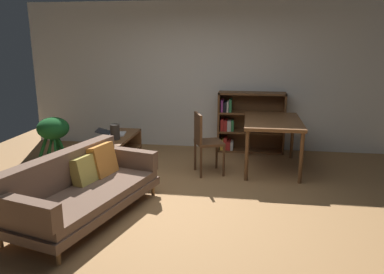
{
  "coord_description": "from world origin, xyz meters",
  "views": [
    {
      "loc": [
        0.83,
        -4.33,
        1.97
      ],
      "look_at": [
        0.09,
        0.54,
        0.72
      ],
      "focal_mm": 35.2,
      "sensor_mm": 36.0,
      "label": 1
    }
  ],
  "objects_px": {
    "bookshelf": "(247,123)",
    "open_laptop": "(112,133)",
    "dining_table": "(273,125)",
    "dining_chair_near": "(205,139)",
    "media_console": "(118,152)",
    "fabric_couch": "(81,187)",
    "potted_floor_plant": "(54,137)",
    "desk_speaker": "(115,132)"
  },
  "relations": [
    {
      "from": "dining_table",
      "to": "bookshelf",
      "type": "relative_size",
      "value": 1.1
    },
    {
      "from": "media_console",
      "to": "open_laptop",
      "type": "xyz_separation_m",
      "value": [
        -0.1,
        0.08,
        0.29
      ]
    },
    {
      "from": "bookshelf",
      "to": "fabric_couch",
      "type": "bearing_deg",
      "value": -121.47
    },
    {
      "from": "fabric_couch",
      "to": "dining_chair_near",
      "type": "xyz_separation_m",
      "value": [
        1.24,
        1.64,
        0.19
      ]
    },
    {
      "from": "open_laptop",
      "to": "dining_table",
      "type": "height_order",
      "value": "dining_table"
    },
    {
      "from": "media_console",
      "to": "dining_chair_near",
      "type": "bearing_deg",
      "value": -0.95
    },
    {
      "from": "media_console",
      "to": "bookshelf",
      "type": "distance_m",
      "value": 2.43
    },
    {
      "from": "fabric_couch",
      "to": "dining_table",
      "type": "distance_m",
      "value": 3.07
    },
    {
      "from": "open_laptop",
      "to": "bookshelf",
      "type": "relative_size",
      "value": 0.41
    },
    {
      "from": "dining_table",
      "to": "open_laptop",
      "type": "bearing_deg",
      "value": -173.28
    },
    {
      "from": "open_laptop",
      "to": "dining_chair_near",
      "type": "distance_m",
      "value": 1.5
    },
    {
      "from": "media_console",
      "to": "desk_speaker",
      "type": "distance_m",
      "value": 0.45
    },
    {
      "from": "desk_speaker",
      "to": "dining_table",
      "type": "relative_size",
      "value": 0.18
    },
    {
      "from": "fabric_couch",
      "to": "potted_floor_plant",
      "type": "bearing_deg",
      "value": 127.05
    },
    {
      "from": "desk_speaker",
      "to": "dining_table",
      "type": "distance_m",
      "value": 2.44
    },
    {
      "from": "open_laptop",
      "to": "dining_table",
      "type": "distance_m",
      "value": 2.54
    },
    {
      "from": "open_laptop",
      "to": "dining_chair_near",
      "type": "xyz_separation_m",
      "value": [
        1.5,
        -0.1,
        -0.02
      ]
    },
    {
      "from": "fabric_couch",
      "to": "bookshelf",
      "type": "distance_m",
      "value": 3.54
    },
    {
      "from": "open_laptop",
      "to": "dining_chair_near",
      "type": "bearing_deg",
      "value": -4.01
    },
    {
      "from": "dining_chair_near",
      "to": "bookshelf",
      "type": "xyz_separation_m",
      "value": [
        0.61,
        1.37,
        -0.01
      ]
    },
    {
      "from": "media_console",
      "to": "potted_floor_plant",
      "type": "bearing_deg",
      "value": -169.98
    },
    {
      "from": "fabric_couch",
      "to": "potted_floor_plant",
      "type": "height_order",
      "value": "potted_floor_plant"
    },
    {
      "from": "potted_floor_plant",
      "to": "dining_table",
      "type": "bearing_deg",
      "value": 9.22
    },
    {
      "from": "dining_chair_near",
      "to": "open_laptop",
      "type": "bearing_deg",
      "value": 175.99
    },
    {
      "from": "open_laptop",
      "to": "dining_table",
      "type": "xyz_separation_m",
      "value": [
        2.52,
        0.3,
        0.16
      ]
    },
    {
      "from": "desk_speaker",
      "to": "media_console",
      "type": "bearing_deg",
      "value": 103.38
    },
    {
      "from": "media_console",
      "to": "dining_table",
      "type": "distance_m",
      "value": 2.48
    },
    {
      "from": "desk_speaker",
      "to": "fabric_couch",
      "type": "bearing_deg",
      "value": -85.82
    },
    {
      "from": "open_laptop",
      "to": "bookshelf",
      "type": "xyz_separation_m",
      "value": [
        2.11,
        1.27,
        -0.03
      ]
    },
    {
      "from": "potted_floor_plant",
      "to": "dining_chair_near",
      "type": "height_order",
      "value": "dining_chair_near"
    },
    {
      "from": "bookshelf",
      "to": "potted_floor_plant",
      "type": "bearing_deg",
      "value": -152.92
    },
    {
      "from": "desk_speaker",
      "to": "bookshelf",
      "type": "bearing_deg",
      "value": 38.67
    },
    {
      "from": "desk_speaker",
      "to": "bookshelf",
      "type": "height_order",
      "value": "bookshelf"
    },
    {
      "from": "media_console",
      "to": "dining_table",
      "type": "xyz_separation_m",
      "value": [
        2.41,
        0.38,
        0.45
      ]
    },
    {
      "from": "desk_speaker",
      "to": "dining_chair_near",
      "type": "height_order",
      "value": "dining_chair_near"
    },
    {
      "from": "potted_floor_plant",
      "to": "desk_speaker",
      "type": "bearing_deg",
      "value": -2.34
    },
    {
      "from": "desk_speaker",
      "to": "dining_table",
      "type": "height_order",
      "value": "dining_table"
    },
    {
      "from": "media_console",
      "to": "open_laptop",
      "type": "distance_m",
      "value": 0.32
    },
    {
      "from": "potted_floor_plant",
      "to": "bookshelf",
      "type": "height_order",
      "value": "bookshelf"
    },
    {
      "from": "media_console",
      "to": "desk_speaker",
      "type": "bearing_deg",
      "value": -76.62
    },
    {
      "from": "fabric_couch",
      "to": "dining_table",
      "type": "height_order",
      "value": "dining_table"
    },
    {
      "from": "bookshelf",
      "to": "open_laptop",
      "type": "bearing_deg",
      "value": -148.96
    }
  ]
}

